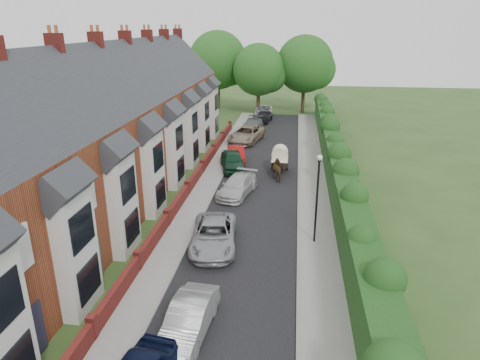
% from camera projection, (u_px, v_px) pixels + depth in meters
% --- Properties ---
extents(ground, '(140.00, 140.00, 0.00)m').
position_uv_depth(ground, '(245.00, 278.00, 20.64)').
color(ground, '#2D4C1E').
rests_on(ground, ground).
extents(road, '(6.00, 58.00, 0.02)m').
position_uv_depth(road, '(256.00, 193.00, 30.94)').
color(road, black).
rests_on(road, ground).
extents(pavement_hedge_side, '(2.20, 58.00, 0.12)m').
position_uv_depth(pavement_hedge_side, '(314.00, 195.00, 30.43)').
color(pavement_hedge_side, gray).
rests_on(pavement_hedge_side, ground).
extents(pavement_house_side, '(1.70, 58.00, 0.12)m').
position_uv_depth(pavement_house_side, '(204.00, 190.00, 31.39)').
color(pavement_house_side, gray).
rests_on(pavement_house_side, ground).
extents(kerb_hedge_side, '(0.18, 58.00, 0.13)m').
position_uv_depth(kerb_hedge_side, '(299.00, 195.00, 30.55)').
color(kerb_hedge_side, gray).
rests_on(kerb_hedge_side, ground).
extents(kerb_house_side, '(0.18, 58.00, 0.13)m').
position_uv_depth(kerb_house_side, '(215.00, 191.00, 31.30)').
color(kerb_house_side, gray).
rests_on(kerb_house_side, ground).
extents(hedge, '(2.10, 58.00, 2.85)m').
position_uv_depth(hedge, '(341.00, 176.00, 29.68)').
color(hedge, '#123915').
rests_on(hedge, ground).
extents(terrace_row, '(9.05, 40.50, 11.50)m').
position_uv_depth(terrace_row, '(108.00, 132.00, 29.72)').
color(terrace_row, '#9C4927').
rests_on(terrace_row, ground).
extents(garden_wall_row, '(0.35, 40.35, 1.10)m').
position_uv_depth(garden_wall_row, '(187.00, 189.00, 30.45)').
color(garden_wall_row, maroon).
rests_on(garden_wall_row, ground).
extents(lamppost, '(0.32, 0.32, 5.16)m').
position_uv_depth(lamppost, '(318.00, 188.00, 22.82)').
color(lamppost, black).
rests_on(lamppost, ground).
extents(tree_far_left, '(7.14, 6.80, 9.29)m').
position_uv_depth(tree_far_left, '(261.00, 71.00, 56.33)').
color(tree_far_left, '#332316').
rests_on(tree_far_left, ground).
extents(tree_far_right, '(7.98, 7.60, 10.31)m').
position_uv_depth(tree_far_right, '(308.00, 65.00, 57.25)').
color(tree_far_right, '#332316').
rests_on(tree_far_right, ground).
extents(tree_far_back, '(8.40, 8.00, 10.82)m').
position_uv_depth(tree_far_back, '(221.00, 62.00, 59.53)').
color(tree_far_back, '#332316').
rests_on(tree_far_back, ground).
extents(car_silver_a, '(1.80, 4.30, 1.38)m').
position_uv_depth(car_silver_a, '(189.00, 319.00, 16.71)').
color(car_silver_a, '#A1A2A6').
rests_on(car_silver_a, ground).
extents(car_silver_b, '(2.96, 5.39, 1.43)m').
position_uv_depth(car_silver_b, '(214.00, 235.00, 23.33)').
color(car_silver_b, '#A2A4A9').
rests_on(car_silver_b, ground).
extents(car_white, '(2.86, 4.92, 1.34)m').
position_uv_depth(car_white, '(237.00, 186.00, 30.51)').
color(car_white, silver).
rests_on(car_white, ground).
extents(car_green, '(2.92, 4.89, 1.56)m').
position_uv_depth(car_green, '(233.00, 161.00, 35.79)').
color(car_green, '#103621').
rests_on(car_green, ground).
extents(car_red, '(2.20, 4.39, 1.38)m').
position_uv_depth(car_red, '(236.00, 155.00, 37.72)').
color(car_red, maroon).
rests_on(car_red, ground).
extents(car_beige, '(3.82, 6.17, 1.59)m').
position_uv_depth(car_beige, '(247.00, 134.00, 44.29)').
color(car_beige, gray).
rests_on(car_beige, ground).
extents(car_grey, '(2.44, 5.22, 1.47)m').
position_uv_depth(car_grey, '(252.00, 126.00, 48.29)').
color(car_grey, '#565A5D').
rests_on(car_grey, ground).
extents(car_black, '(2.26, 4.39, 1.43)m').
position_uv_depth(car_black, '(264.00, 116.00, 53.22)').
color(car_black, black).
rests_on(car_black, ground).
extents(horse, '(1.49, 2.05, 1.57)m').
position_uv_depth(horse, '(279.00, 170.00, 33.38)').
color(horse, '#4D351C').
rests_on(horse, ground).
extents(horse_cart, '(1.39, 3.08, 2.22)m').
position_uv_depth(horse_cart, '(280.00, 157.00, 35.09)').
color(horse_cart, black).
rests_on(horse_cart, ground).
extents(car_extra_far, '(2.51, 5.02, 1.36)m').
position_uv_depth(car_extra_far, '(264.00, 111.00, 56.90)').
color(car_extra_far, '#B3B6BB').
rests_on(car_extra_far, ground).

